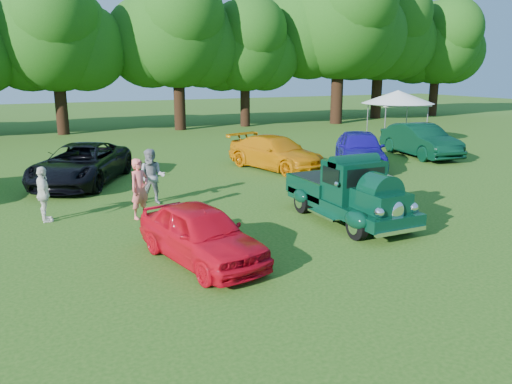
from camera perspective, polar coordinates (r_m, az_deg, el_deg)
name	(u,v)px	position (r m, az deg, el deg)	size (l,w,h in m)	color
ground	(308,235)	(13.19, 5.93, -4.91)	(120.00, 120.00, 0.00)	#224F12
hero_pickup	(348,194)	(14.45, 10.51, -0.24)	(2.11, 4.54, 1.78)	black
red_convertible	(201,234)	(11.27, -6.29, -4.74)	(1.53, 3.81, 1.30)	red
back_car_black	(81,164)	(19.93, -19.37, 3.02)	(2.50, 5.42, 1.51)	black
back_car_orange	(276,153)	(21.69, 2.30, 4.49)	(1.99, 4.89, 1.42)	#CE7707
back_car_blue	(360,149)	(22.49, 11.80, 4.82)	(1.93, 4.79, 1.63)	#180C8A
back_car_green	(420,140)	(26.17, 18.26, 5.63)	(1.70, 4.89, 1.61)	black
spectator_pink	(140,189)	(14.75, -13.16, 0.37)	(0.64, 0.42, 1.76)	#ED6461
spectator_grey	(152,177)	(16.25, -11.80, 1.71)	(0.87, 0.68, 1.79)	gray
spectator_white	(44,194)	(15.27, -23.11, -0.26)	(0.94, 0.39, 1.60)	silver
canopy_tent	(398,97)	(30.27, 15.91, 10.37)	(5.04, 5.04, 3.07)	silver
tree_line	(137,29)	(36.18, -13.50, 17.62)	(64.95, 10.68, 12.11)	black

